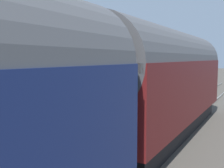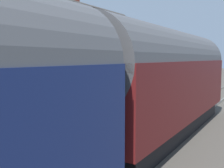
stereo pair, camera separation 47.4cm
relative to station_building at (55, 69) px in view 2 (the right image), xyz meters
The scene contains 12 objects.
ground_plane 5.55m from the station_building, 106.31° to the right, with size 160.00×160.00×0.00m, color #4C473F.
platform 2.61m from the station_building, 150.85° to the right, with size 32.00×5.92×0.94m, color #A39B8C.
platform_edge_coping 4.13m from the station_building, 111.30° to the right, with size 32.00×0.36×0.02m, color beige.
rail_near 6.95m from the station_building, 102.30° to the right, with size 52.00×0.08×0.14m, color gray.
rail_far 5.67m from the station_building, 105.74° to the right, with size 52.00×0.08×0.14m, color gray.
station_building is the anchor object (origin of this frame).
bench_platform_end 8.72m from the station_building, 10.05° to the right, with size 1.42×0.49×0.88m.
planter_edge_far 8.56m from the station_building, ahead, with size 0.59×0.59×0.92m.
planter_bench_right 6.61m from the station_building, ahead, with size 0.66×0.66×0.91m.
planter_edge_near 9.98m from the station_building, 13.47° to the right, with size 0.62×0.62×0.82m.
tree_far_right 6.41m from the station_building, 64.28° to the left, with size 3.33×3.44×6.33m.
tree_distant 11.91m from the station_building, 27.02° to the left, with size 3.82×3.66×7.39m.
Camera 2 is at (-8.79, -4.89, 3.11)m, focal length 43.25 mm.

